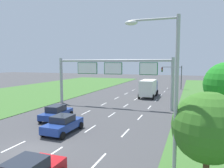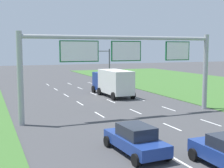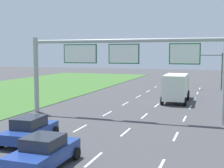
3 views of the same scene
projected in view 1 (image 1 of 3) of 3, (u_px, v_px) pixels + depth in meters
name	position (u px, v px, depth m)	size (l,w,h in m)	color
ground_plane	(33.00, 150.00, 15.90)	(200.00, 200.00, 0.00)	#424244
lane_dashes_inner_left	(86.00, 112.00, 27.71)	(0.14, 62.40, 0.01)	white
lane_dashes_inner_right	(112.00, 115.00, 26.51)	(0.14, 62.40, 0.01)	white
lane_dashes_slip	(140.00, 117.00, 25.32)	(0.14, 62.40, 0.01)	white
car_near_red	(56.00, 112.00, 24.26)	(2.28, 4.57, 1.59)	navy
car_mid_lane	(63.00, 124.00, 19.71)	(2.21, 4.25, 1.59)	navy
box_truck	(149.00, 88.00, 40.30)	(2.83, 7.77, 3.16)	navy
sign_gantry	(112.00, 72.00, 31.03)	(17.24, 0.44, 7.00)	#9EA0A5
traffic_light_mast	(173.00, 73.00, 51.91)	(4.76, 0.49, 5.60)	#47494F
street_lamp	(168.00, 89.00, 10.27)	(2.61, 0.32, 8.50)	#9EA0A5
roadside_tree_near	(208.00, 127.00, 10.36)	(3.41, 3.41, 4.98)	#513823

